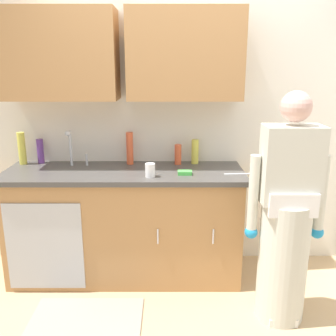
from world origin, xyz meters
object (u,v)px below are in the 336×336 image
at_px(cup_by_sink, 150,170).
at_px(bottle_water_tall, 178,154).
at_px(bottle_soap, 195,152).
at_px(knife_on_counter, 239,174).
at_px(sponge, 185,173).
at_px(bottle_dish_liquid, 22,148).
at_px(sink, 72,172).
at_px(person_at_sink, 285,228).
at_px(bottle_cleaner_spray, 129,148).
at_px(bottle_water_short, 40,151).

bearing_deg(cup_by_sink, bottle_water_tall, 59.77).
xyz_separation_m(bottle_soap, knife_on_counter, (0.33, -0.34, -0.10)).
bearing_deg(sponge, bottle_dish_liquid, 166.77).
distance_m(sink, person_at_sink, 1.72).
relative_size(bottle_cleaner_spray, bottle_soap, 1.32).
xyz_separation_m(cup_by_sink, sponge, (0.27, 0.07, -0.04)).
relative_size(sink, person_at_sink, 0.31).
xyz_separation_m(bottle_water_tall, knife_on_counter, (0.48, -0.31, -0.08)).
relative_size(bottle_cleaner_spray, cup_by_sink, 2.63).
height_order(sink, bottle_water_short, sink).
xyz_separation_m(sink, knife_on_counter, (1.35, -0.13, 0.02)).
bearing_deg(knife_on_counter, bottle_dish_liquid, 166.13).
height_order(person_at_sink, knife_on_counter, person_at_sink).
height_order(cup_by_sink, knife_on_counter, cup_by_sink).
relative_size(sink, knife_on_counter, 2.08).
bearing_deg(bottle_cleaner_spray, bottle_water_tall, -1.28).
xyz_separation_m(person_at_sink, bottle_water_short, (-1.92, 0.82, 0.35)).
height_order(knife_on_counter, sponge, sponge).
bearing_deg(knife_on_counter, bottle_water_short, 164.13).
relative_size(person_at_sink, bottle_soap, 7.65).
height_order(sink, cup_by_sink, sink).
xyz_separation_m(bottle_soap, bottle_water_short, (-1.35, 0.02, 0.00)).
distance_m(bottle_soap, bottle_water_short, 1.35).
height_order(sink, person_at_sink, person_at_sink).
bearing_deg(person_at_sink, cup_by_sink, 157.41).
xyz_separation_m(bottle_soap, sponge, (-0.10, -0.35, -0.09)).
bearing_deg(cup_by_sink, person_at_sink, -22.59).
bearing_deg(bottle_cleaner_spray, knife_on_counter, -19.86).
relative_size(bottle_soap, bottle_water_short, 0.99).
relative_size(person_at_sink, knife_on_counter, 6.75).
bearing_deg(knife_on_counter, sponge, 176.79).
relative_size(bottle_dish_liquid, bottle_water_tall, 1.59).
xyz_separation_m(bottle_water_tall, bottle_soap, (0.15, 0.03, 0.02)).
relative_size(sink, bottle_cleaner_spray, 1.79).
bearing_deg(sponge, bottle_water_short, 163.80).
xyz_separation_m(sink, bottle_dish_liquid, (-0.47, 0.20, 0.15)).
bearing_deg(cup_by_sink, sponge, 13.57).
height_order(bottle_water_tall, sponge, bottle_water_tall).
bearing_deg(bottle_water_short, knife_on_counter, -12.04).
distance_m(bottle_cleaner_spray, bottle_soap, 0.57).
bearing_deg(knife_on_counter, cup_by_sink, -178.14).
distance_m(person_at_sink, bottle_water_short, 2.12).
height_order(bottle_water_tall, cup_by_sink, bottle_water_tall).
relative_size(cup_by_sink, knife_on_counter, 0.44).
distance_m(bottle_dish_liquid, cup_by_sink, 1.19).
bearing_deg(bottle_dish_liquid, bottle_water_tall, -0.42).
xyz_separation_m(bottle_dish_liquid, bottle_water_tall, (1.35, -0.01, -0.05)).
bearing_deg(bottle_water_tall, person_at_sink, -47.06).
distance_m(bottle_water_tall, bottle_water_short, 1.20).
bearing_deg(bottle_dish_liquid, bottle_soap, 0.75).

